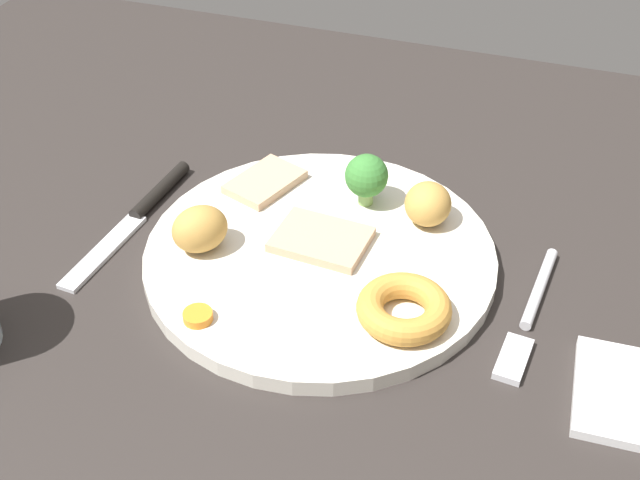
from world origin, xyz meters
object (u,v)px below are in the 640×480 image
object	(u,v)px
broccoli_floret	(366,177)
carrot_coin_front	(198,316)
roast_potato_right	(200,229)
meat_slice_under	(265,182)
roast_potato_left	(428,204)
meat_slice_main	(322,239)
fork	(529,316)
dinner_plate	(320,256)
yorkshire_pudding	(404,308)
knife	(140,212)

from	to	relation	value
broccoli_floret	carrot_coin_front	bearing A→B (deg)	67.22
roast_potato_right	broccoli_floret	bearing A→B (deg)	-136.82
meat_slice_under	roast_potato_left	size ratio (longest dim) A/B	1.61
meat_slice_main	fork	xyz separation A→B (cm)	(-17.50, 2.05, -1.41)
dinner_plate	carrot_coin_front	world-z (taller)	carrot_coin_front
yorkshire_pudding	carrot_coin_front	world-z (taller)	yorkshire_pudding
meat_slice_under	knife	bearing A→B (deg)	32.55
dinner_plate	broccoli_floret	xyz separation A→B (cm)	(-1.69, -7.43, 3.49)
carrot_coin_front	fork	bearing A→B (deg)	-157.76
dinner_plate	meat_slice_main	xyz separation A→B (cm)	(0.17, -0.88, 1.10)
roast_potato_left	knife	world-z (taller)	roast_potato_left
carrot_coin_front	fork	size ratio (longest dim) A/B	0.15
meat_slice_under	meat_slice_main	bearing A→B (deg)	140.65
meat_slice_main	carrot_coin_front	bearing A→B (deg)	63.53
roast_potato_left	meat_slice_main	bearing A→B (deg)	36.92
roast_potato_left	broccoli_floret	bearing A→B (deg)	-8.86
roast_potato_left	carrot_coin_front	xyz separation A→B (cm)	(13.30, 17.22, -1.50)
meat_slice_under	yorkshire_pudding	world-z (taller)	yorkshire_pudding
meat_slice_main	yorkshire_pudding	distance (cm)	10.83
carrot_coin_front	roast_potato_right	bearing A→B (deg)	-66.59
carrot_coin_front	knife	distance (cm)	16.24
meat_slice_main	roast_potato_left	bearing A→B (deg)	-143.08
meat_slice_main	roast_potato_left	distance (cm)	9.54
meat_slice_main	yorkshire_pudding	xyz separation A→B (cm)	(-8.64, 6.51, 0.62)
dinner_plate	broccoli_floret	size ratio (longest dim) A/B	6.05
roast_potato_left	roast_potato_right	distance (cm)	19.15
meat_slice_main	knife	xyz separation A→B (cm)	(17.02, -0.06, -1.35)
broccoli_floret	knife	bearing A→B (deg)	18.99
roast_potato_right	fork	xyz separation A→B (cm)	(-26.63, -1.71, -2.93)
meat_slice_main	meat_slice_under	distance (cm)	9.69
dinner_plate	carrot_coin_front	xyz separation A→B (cm)	(5.92, 10.68, 1.05)
meat_slice_main	broccoli_floret	distance (cm)	7.22
meat_slice_main	roast_potato_left	size ratio (longest dim) A/B	1.79
yorkshire_pudding	knife	world-z (taller)	yorkshire_pudding
dinner_plate	knife	world-z (taller)	dinner_plate
meat_slice_main	roast_potato_right	size ratio (longest dim) A/B	1.62
meat_slice_under	carrot_coin_front	distance (cm)	17.79
roast_potato_right	yorkshire_pudding	bearing A→B (deg)	171.20
meat_slice_under	carrot_coin_front	bearing A→B (deg)	95.60
meat_slice_under	roast_potato_right	bearing A→B (deg)	80.59
fork	broccoli_floret	bearing A→B (deg)	-113.20
roast_potato_left	fork	distance (cm)	12.92
yorkshire_pudding	broccoli_floret	distance (cm)	14.82
carrot_coin_front	knife	bearing A→B (deg)	-45.87
roast_potato_right	knife	xyz separation A→B (cm)	(7.89, -3.81, -2.87)
knife	meat_slice_main	bearing A→B (deg)	94.35
roast_potato_right	knife	distance (cm)	9.22
carrot_coin_front	meat_slice_main	bearing A→B (deg)	-116.47
dinner_plate	fork	bearing A→B (deg)	176.13
dinner_plate	meat_slice_main	size ratio (longest dim) A/B	3.82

